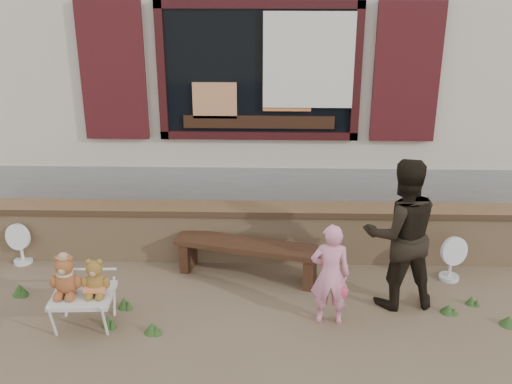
{
  "coord_description": "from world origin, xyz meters",
  "views": [
    {
      "loc": [
        0.16,
        -5.4,
        3.34
      ],
      "look_at": [
        0.0,
        0.6,
        1.0
      ],
      "focal_mm": 42.0,
      "sensor_mm": 36.0,
      "label": 1
    }
  ],
  "objects_px": {
    "teddy_bear_left": "(65,275)",
    "bench": "(248,252)",
    "folding_chair": "(83,297)",
    "adult": "(401,234)",
    "child": "(330,274)",
    "teddy_bear_right": "(95,276)"
  },
  "relations": [
    {
      "from": "teddy_bear_left",
      "to": "bench",
      "type": "bearing_deg",
      "value": 28.32
    },
    {
      "from": "folding_chair",
      "to": "adult",
      "type": "relative_size",
      "value": 0.38
    },
    {
      "from": "child",
      "to": "bench",
      "type": "bearing_deg",
      "value": -44.54
    },
    {
      "from": "bench",
      "to": "teddy_bear_left",
      "type": "height_order",
      "value": "teddy_bear_left"
    },
    {
      "from": "teddy_bear_right",
      "to": "adult",
      "type": "relative_size",
      "value": 0.24
    },
    {
      "from": "teddy_bear_left",
      "to": "teddy_bear_right",
      "type": "height_order",
      "value": "teddy_bear_left"
    },
    {
      "from": "folding_chair",
      "to": "teddy_bear_right",
      "type": "xyz_separation_m",
      "value": [
        0.14,
        0.01,
        0.22
      ]
    },
    {
      "from": "bench",
      "to": "adult",
      "type": "bearing_deg",
      "value": -3.88
    },
    {
      "from": "child",
      "to": "teddy_bear_left",
      "type": "bearing_deg",
      "value": 5.29
    },
    {
      "from": "teddy_bear_left",
      "to": "teddy_bear_right",
      "type": "xyz_separation_m",
      "value": [
        0.28,
        0.01,
        -0.02
      ]
    },
    {
      "from": "bench",
      "to": "child",
      "type": "height_order",
      "value": "child"
    },
    {
      "from": "teddy_bear_left",
      "to": "adult",
      "type": "relative_size",
      "value": 0.27
    },
    {
      "from": "child",
      "to": "teddy_bear_right",
      "type": "bearing_deg",
      "value": 5.32
    },
    {
      "from": "teddy_bear_left",
      "to": "adult",
      "type": "xyz_separation_m",
      "value": [
        3.23,
        0.51,
        0.23
      ]
    },
    {
      "from": "teddy_bear_right",
      "to": "child",
      "type": "height_order",
      "value": "child"
    },
    {
      "from": "bench",
      "to": "teddy_bear_left",
      "type": "xyz_separation_m",
      "value": [
        -1.68,
        -1.02,
        0.26
      ]
    },
    {
      "from": "bench",
      "to": "folding_chair",
      "type": "bearing_deg",
      "value": -132.32
    },
    {
      "from": "bench",
      "to": "teddy_bear_left",
      "type": "bearing_deg",
      "value": -134.39
    },
    {
      "from": "bench",
      "to": "teddy_bear_left",
      "type": "relative_size",
      "value": 3.93
    },
    {
      "from": "child",
      "to": "adult",
      "type": "bearing_deg",
      "value": -151.0
    },
    {
      "from": "folding_chair",
      "to": "adult",
      "type": "xyz_separation_m",
      "value": [
        3.1,
        0.5,
        0.47
      ]
    },
    {
      "from": "bench",
      "to": "adult",
      "type": "height_order",
      "value": "adult"
    }
  ]
}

